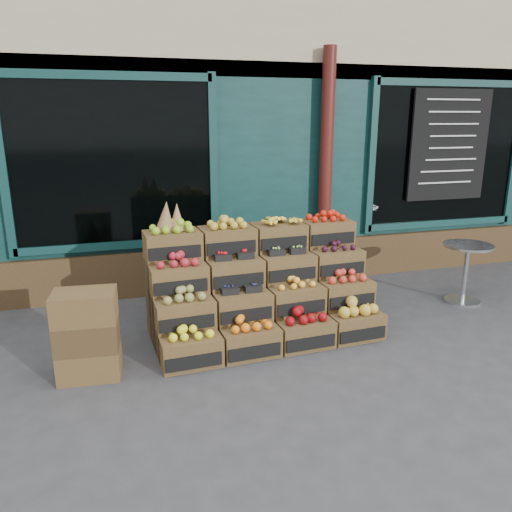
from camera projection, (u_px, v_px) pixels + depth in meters
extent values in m
plane|color=#39393B|center=(294.00, 353.00, 5.06)|extent=(60.00, 60.00, 0.00)
cube|color=#0E3230|center=(197.00, 112.00, 9.21)|extent=(12.00, 6.00, 4.80)
cube|color=#0E3230|center=(238.00, 179.00, 6.73)|extent=(12.00, 0.12, 3.00)
cube|color=#422F1A|center=(240.00, 265.00, 6.99)|extent=(12.00, 0.18, 0.60)
cube|color=black|center=(114.00, 164.00, 6.16)|extent=(2.40, 0.06, 2.00)
cube|color=black|center=(445.00, 155.00, 7.48)|extent=(2.40, 0.06, 2.00)
cylinder|color=#491510|center=(326.00, 170.00, 6.85)|extent=(0.18, 0.18, 3.20)
cube|color=black|center=(449.00, 146.00, 7.37)|extent=(1.30, 0.04, 1.60)
cube|color=brown|center=(190.00, 350.00, 4.81)|extent=(0.60, 0.43, 0.29)
cube|color=black|center=(195.00, 362.00, 4.63)|extent=(0.53, 0.05, 0.13)
cube|color=yellow|center=(190.00, 331.00, 4.76)|extent=(0.48, 0.33, 0.09)
cube|color=brown|center=(249.00, 341.00, 5.00)|extent=(0.60, 0.43, 0.29)
cube|color=black|center=(256.00, 352.00, 4.82)|extent=(0.53, 0.05, 0.13)
cube|color=orange|center=(249.00, 323.00, 4.95)|extent=(0.48, 0.33, 0.10)
cube|color=brown|center=(303.00, 332.00, 5.20)|extent=(0.60, 0.43, 0.29)
cube|color=black|center=(312.00, 343.00, 5.01)|extent=(0.53, 0.05, 0.13)
cube|color=maroon|center=(304.00, 315.00, 5.14)|extent=(0.48, 0.33, 0.11)
cube|color=brown|center=(354.00, 325.00, 5.39)|extent=(0.60, 0.43, 0.29)
cube|color=black|center=(364.00, 335.00, 5.20)|extent=(0.53, 0.05, 0.13)
cube|color=gold|center=(355.00, 306.00, 5.33)|extent=(0.48, 0.33, 0.13)
cube|color=brown|center=(184.00, 313.00, 4.96)|extent=(0.60, 0.43, 0.29)
cube|color=black|center=(189.00, 323.00, 4.77)|extent=(0.53, 0.05, 0.13)
cube|color=olive|center=(183.00, 294.00, 4.90)|extent=(0.48, 0.33, 0.10)
cube|color=brown|center=(241.00, 305.00, 5.15)|extent=(0.60, 0.43, 0.29)
cube|color=black|center=(248.00, 315.00, 4.96)|extent=(0.53, 0.05, 0.13)
cube|color=#222250|center=(241.00, 291.00, 5.10)|extent=(0.48, 0.33, 0.03)
cube|color=brown|center=(294.00, 299.00, 5.34)|extent=(0.60, 0.43, 0.29)
cube|color=black|center=(303.00, 308.00, 5.16)|extent=(0.53, 0.05, 0.13)
cube|color=#FFAC2E|center=(295.00, 282.00, 5.29)|extent=(0.48, 0.33, 0.08)
cube|color=brown|center=(344.00, 292.00, 5.53)|extent=(0.60, 0.43, 0.29)
cube|color=black|center=(354.00, 301.00, 5.35)|extent=(0.53, 0.05, 0.13)
cube|color=red|center=(345.00, 276.00, 5.48)|extent=(0.48, 0.33, 0.09)
cube|color=brown|center=(178.00, 278.00, 5.10)|extent=(0.60, 0.43, 0.29)
cube|color=black|center=(182.00, 287.00, 4.91)|extent=(0.53, 0.05, 0.13)
cube|color=maroon|center=(177.00, 260.00, 5.05)|extent=(0.48, 0.33, 0.10)
cube|color=brown|center=(234.00, 272.00, 5.29)|extent=(0.60, 0.43, 0.29)
cube|color=black|center=(240.00, 281.00, 5.11)|extent=(0.53, 0.05, 0.13)
cube|color=#A70E16|center=(234.00, 257.00, 5.25)|extent=(0.48, 0.33, 0.04)
cube|color=brown|center=(286.00, 267.00, 5.48)|extent=(0.60, 0.43, 0.29)
cube|color=black|center=(294.00, 275.00, 5.30)|extent=(0.53, 0.05, 0.13)
cube|color=#8DB450|center=(286.00, 253.00, 5.44)|extent=(0.48, 0.33, 0.03)
cube|color=brown|center=(334.00, 262.00, 5.68)|extent=(0.60, 0.43, 0.29)
cube|color=black|center=(344.00, 269.00, 5.49)|extent=(0.53, 0.05, 0.13)
cube|color=black|center=(335.00, 246.00, 5.63)|extent=(0.48, 0.33, 0.07)
cube|color=brown|center=(172.00, 245.00, 5.24)|extent=(0.60, 0.43, 0.29)
cube|color=black|center=(176.00, 253.00, 5.06)|extent=(0.53, 0.05, 0.13)
cube|color=#84AD1F|center=(172.00, 227.00, 5.19)|extent=(0.48, 0.33, 0.10)
cube|color=brown|center=(227.00, 241.00, 5.44)|extent=(0.60, 0.43, 0.29)
cube|color=black|center=(233.00, 248.00, 5.25)|extent=(0.53, 0.05, 0.13)
cube|color=gold|center=(227.00, 223.00, 5.38)|extent=(0.48, 0.33, 0.10)
cube|color=brown|center=(278.00, 236.00, 5.63)|extent=(0.60, 0.43, 0.29)
cube|color=black|center=(285.00, 243.00, 5.44)|extent=(0.53, 0.05, 0.13)
cube|color=yellow|center=(278.00, 220.00, 5.58)|extent=(0.48, 0.33, 0.09)
cube|color=brown|center=(326.00, 232.00, 5.82)|extent=(0.60, 0.43, 0.29)
cube|color=black|center=(334.00, 239.00, 5.64)|extent=(0.53, 0.05, 0.13)
cube|color=red|center=(326.00, 217.00, 5.77)|extent=(0.48, 0.33, 0.09)
cube|color=#422F1A|center=(268.00, 327.00, 5.32)|extent=(2.39, 0.52, 0.29)
cube|color=#422F1A|center=(260.00, 307.00, 5.51)|extent=(2.39, 0.52, 0.58)
cube|color=#422F1A|center=(253.00, 287.00, 5.69)|extent=(2.39, 0.52, 0.87)
cone|color=olive|center=(166.00, 216.00, 5.14)|extent=(0.20, 0.20, 0.33)
cone|color=olive|center=(177.00, 217.00, 5.22)|extent=(0.18, 0.18, 0.29)
cube|color=brown|center=(90.00, 362.00, 4.58)|extent=(0.58, 0.43, 0.27)
cube|color=#422F1A|center=(87.00, 335.00, 4.50)|extent=(0.58, 0.43, 0.27)
cube|color=brown|center=(85.00, 307.00, 4.43)|extent=(0.58, 0.43, 0.27)
cylinder|color=silver|center=(462.00, 301.00, 6.45)|extent=(0.45, 0.45, 0.03)
cylinder|color=silver|center=(465.00, 274.00, 6.36)|extent=(0.06, 0.06, 0.73)
cylinder|color=silver|center=(468.00, 246.00, 6.25)|extent=(0.61, 0.61, 0.03)
imported|color=#1C632A|center=(150.00, 207.00, 6.99)|extent=(0.91, 0.73, 2.18)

